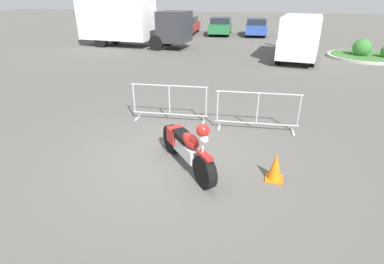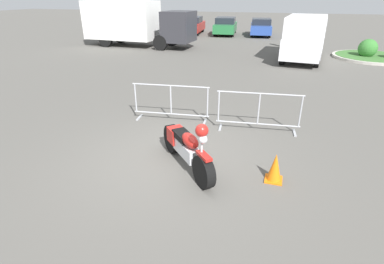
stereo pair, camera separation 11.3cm
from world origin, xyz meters
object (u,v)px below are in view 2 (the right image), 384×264
object	(u,v)px
parked_car_tan	(163,24)
delivery_van	(305,37)
parked_car_silver	(132,23)
parked_car_green	(225,26)
pedestrian	(287,34)
crowd_barrier_near	(171,102)
motorcycle	(186,147)
traffic_cone	(275,168)
parked_car_blue	(261,27)
crowd_barrier_far	(258,112)
box_truck	(133,22)
parked_car_red	(192,25)

from	to	relation	value
parked_car_tan	delivery_van	bearing A→B (deg)	-135.32
delivery_van	parked_car_silver	world-z (taller)	delivery_van
parked_car_green	pedestrian	size ratio (longest dim) A/B	2.72
crowd_barrier_near	parked_car_green	bearing A→B (deg)	97.06
motorcycle	crowd_barrier_near	size ratio (longest dim) A/B	0.80
parked_car_green	traffic_cone	size ratio (longest dim) A/B	7.79
parked_car_blue	pedestrian	distance (m)	6.43
parked_car_tan	motorcycle	bearing A→B (deg)	-162.93
parked_car_blue	motorcycle	bearing A→B (deg)	175.40
crowd_barrier_far	box_truck	world-z (taller)	box_truck
crowd_barrier_near	parked_car_red	bearing A→B (deg)	105.53
parked_car_green	pedestrian	xyz separation A→B (m)	(5.41, -5.75, 0.16)
box_truck	parked_car_red	distance (m)	8.43
motorcycle	delivery_van	bearing A→B (deg)	126.04
parked_car_silver	parked_car_green	xyz separation A→B (m)	(9.35, 0.04, 0.00)
crowd_barrier_near	box_truck	distance (m)	14.26
box_truck	traffic_cone	world-z (taller)	box_truck
box_truck	parked_car_blue	world-z (taller)	box_truck
crowd_barrier_near	parked_car_silver	bearing A→B (deg)	120.16
parked_car_red	parked_car_green	size ratio (longest dim) A/B	1.00
crowd_barrier_near	parked_car_blue	size ratio (longest dim) A/B	0.50
delivery_van	parked_car_green	size ratio (longest dim) A/B	1.12
parked_car_tan	crowd_barrier_far	bearing A→B (deg)	-157.92
motorcycle	parked_car_green	distance (m)	23.17
crowd_barrier_far	parked_car_silver	distance (m)	25.01
pedestrian	traffic_cone	world-z (taller)	pedestrian
box_truck	parked_car_tan	size ratio (longest dim) A/B	1.72
delivery_van	parked_car_blue	bearing A→B (deg)	-156.78
crowd_barrier_near	parked_car_green	world-z (taller)	parked_car_green
motorcycle	pedestrian	bearing A→B (deg)	131.98
parked_car_red	traffic_cone	distance (m)	24.30
motorcycle	parked_car_blue	world-z (taller)	parked_car_blue
pedestrian	traffic_cone	distance (m)	17.09
parked_car_tan	traffic_cone	bearing A→B (deg)	-159.22
parked_car_red	crowd_barrier_far	bearing A→B (deg)	-164.45
motorcycle	parked_car_red	xyz separation A→B (m)	(-6.90, 22.71, 0.28)
crowd_barrier_near	parked_car_tan	bearing A→B (deg)	112.79
motorcycle	crowd_barrier_far	world-z (taller)	motorcycle
parked_car_blue	traffic_cone	distance (m)	23.22
box_truck	parked_car_silver	size ratio (longest dim) A/B	1.70
traffic_cone	pedestrian	bearing A→B (deg)	90.64
crowd_barrier_near	delivery_van	bearing A→B (deg)	70.07
parked_car_red	parked_car_tan	bearing A→B (deg)	74.11
box_truck	pedestrian	size ratio (longest dim) A/B	4.61
motorcycle	box_truck	world-z (taller)	box_truck
pedestrian	parked_car_red	bearing A→B (deg)	-26.33
crowd_barrier_far	box_truck	size ratio (longest dim) A/B	0.28
parked_car_blue	box_truck	bearing A→B (deg)	131.02
parked_car_red	parked_car_green	bearing A→B (deg)	-93.50
parked_car_tan	parked_car_silver	bearing A→B (deg)	91.48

